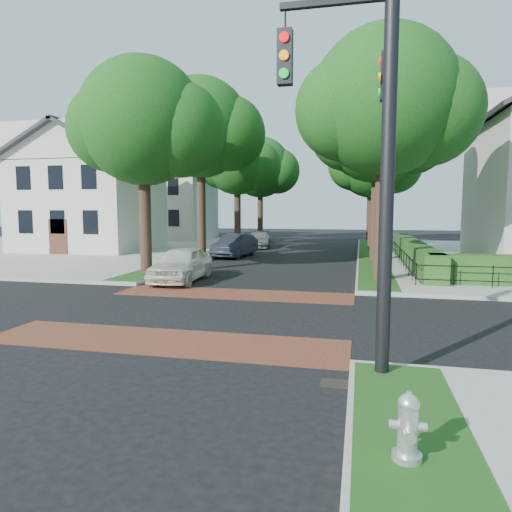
# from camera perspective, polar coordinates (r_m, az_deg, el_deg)

# --- Properties ---
(ground) EXTENTS (120.00, 120.00, 0.00)m
(ground) POSITION_cam_1_polar(r_m,az_deg,el_deg) (14.47, -6.21, -7.06)
(ground) COLOR black
(ground) RESTS_ON ground
(sidewalk_nw) EXTENTS (30.00, 30.00, 0.15)m
(sidewalk_nw) POSITION_cam_1_polar(r_m,az_deg,el_deg) (40.46, -23.80, 0.93)
(sidewalk_nw) COLOR gray
(sidewalk_nw) RESTS_ON ground
(crosswalk_far) EXTENTS (9.00, 2.20, 0.01)m
(crosswalk_far) POSITION_cam_1_polar(r_m,az_deg,el_deg) (17.46, -2.77, -4.77)
(crosswalk_far) COLOR brown
(crosswalk_far) RESTS_ON ground
(crosswalk_near) EXTENTS (9.00, 2.20, 0.01)m
(crosswalk_near) POSITION_cam_1_polar(r_m,az_deg,el_deg) (11.59, -11.47, -10.42)
(crosswalk_near) COLOR brown
(crosswalk_near) RESTS_ON ground
(storm_drain) EXTENTS (0.65, 0.45, 0.01)m
(storm_drain) POSITION_cam_1_polar(r_m,az_deg,el_deg) (8.93, 10.19, -15.43)
(storm_drain) COLOR black
(storm_drain) RESTS_ON ground
(grass_strip_ne) EXTENTS (1.60, 29.80, 0.02)m
(grass_strip_ne) POSITION_cam_1_polar(r_m,az_deg,el_deg) (32.57, 14.16, 0.31)
(grass_strip_ne) COLOR #1F3E11
(grass_strip_ne) RESTS_ON sidewalk_ne
(grass_strip_nw) EXTENTS (1.60, 29.80, 0.02)m
(grass_strip_nw) POSITION_cam_1_polar(r_m,az_deg,el_deg) (34.08, -4.31, 0.72)
(grass_strip_nw) COLOR #1F3E11
(grass_strip_nw) RESTS_ON sidewalk_nw
(tree_right_near) EXTENTS (7.75, 6.67, 10.66)m
(tree_right_near) POSITION_cam_1_polar(r_m,az_deg,el_deg) (21.04, 16.00, 17.72)
(tree_right_near) COLOR black
(tree_right_near) RESTS_ON sidewalk_ne
(tree_right_mid) EXTENTS (8.25, 7.09, 11.22)m
(tree_right_mid) POSITION_cam_1_polar(r_m,az_deg,el_deg) (28.98, 15.16, 15.15)
(tree_right_mid) COLOR black
(tree_right_mid) RESTS_ON sidewalk_ne
(tree_right_far) EXTENTS (7.25, 6.23, 9.74)m
(tree_right_far) POSITION_cam_1_polar(r_m,az_deg,el_deg) (37.73, 14.57, 11.31)
(tree_right_far) COLOR black
(tree_right_far) RESTS_ON sidewalk_ne
(tree_right_back) EXTENTS (7.50, 6.45, 10.20)m
(tree_right_back) POSITION_cam_1_polar(r_m,az_deg,el_deg) (46.73, 14.26, 10.68)
(tree_right_back) COLOR black
(tree_right_back) RESTS_ON sidewalk_ne
(tree_left_near) EXTENTS (7.50, 6.45, 10.20)m
(tree_left_near) POSITION_cam_1_polar(r_m,az_deg,el_deg) (23.22, -13.46, 15.74)
(tree_left_near) COLOR black
(tree_left_near) RESTS_ON sidewalk_nw
(tree_left_mid) EXTENTS (8.00, 6.88, 11.48)m
(tree_left_mid) POSITION_cam_1_polar(r_m,az_deg,el_deg) (30.70, -6.62, 15.45)
(tree_left_mid) COLOR black
(tree_left_mid) RESTS_ON sidewalk_nw
(tree_left_far) EXTENTS (7.00, 6.02, 9.86)m
(tree_left_far) POSITION_cam_1_polar(r_m,az_deg,el_deg) (39.05, -2.13, 11.62)
(tree_left_far) COLOR black
(tree_left_far) RESTS_ON sidewalk_nw
(tree_left_back) EXTENTS (7.75, 6.66, 10.44)m
(tree_left_back) POSITION_cam_1_polar(r_m,az_deg,el_deg) (47.81, 0.73, 10.93)
(tree_left_back) COLOR black
(tree_left_back) RESTS_ON sidewalk_nw
(hedge_main_road) EXTENTS (1.00, 18.00, 1.20)m
(hedge_main_road) POSITION_cam_1_polar(r_m,az_deg,el_deg) (28.59, 18.98, 0.60)
(hedge_main_road) COLOR #184116
(hedge_main_road) RESTS_ON sidewalk_ne
(fence_main_road) EXTENTS (0.06, 18.00, 0.90)m
(fence_main_road) POSITION_cam_1_polar(r_m,az_deg,el_deg) (28.53, 17.37, 0.34)
(fence_main_road) COLOR black
(fence_main_road) RESTS_ON sidewalk_ne
(house_left_near) EXTENTS (10.00, 9.00, 10.14)m
(house_left_near) POSITION_cam_1_polar(r_m,az_deg,el_deg) (37.27, -20.05, 8.33)
(house_left_near) COLOR beige
(house_left_near) RESTS_ON sidewalk_nw
(house_left_far) EXTENTS (10.00, 9.00, 10.14)m
(house_left_far) POSITION_cam_1_polar(r_m,az_deg,el_deg) (49.62, -11.17, 7.89)
(house_left_far) COLOR beige
(house_left_far) RESTS_ON sidewalk_nw
(traffic_signal) EXTENTS (2.17, 2.00, 8.00)m
(traffic_signal) POSITION_cam_1_polar(r_m,az_deg,el_deg) (9.03, 14.79, 15.06)
(traffic_signal) COLOR black
(traffic_signal) RESTS_ON sidewalk_se
(parked_car_front) EXTENTS (2.03, 4.68, 1.57)m
(parked_car_front) POSITION_cam_1_polar(r_m,az_deg,el_deg) (20.69, -9.31, -0.97)
(parked_car_front) COLOR silver
(parked_car_front) RESTS_ON ground
(parked_car_middle) EXTENTS (2.24, 4.90, 1.56)m
(parked_car_middle) POSITION_cam_1_polar(r_m,az_deg,el_deg) (30.69, -2.64, 1.31)
(parked_car_middle) COLOR #1D222C
(parked_car_middle) RESTS_ON ground
(parked_car_rear) EXTENTS (2.40, 4.79, 1.34)m
(parked_car_rear) POSITION_cam_1_polar(r_m,az_deg,el_deg) (38.00, 0.33, 2.04)
(parked_car_rear) COLOR gray
(parked_car_rear) RESTS_ON ground
(fire_hydrant) EXTENTS (0.48, 0.50, 0.89)m
(fire_hydrant) POSITION_cam_1_polar(r_m,az_deg,el_deg) (6.23, 18.45, -19.75)
(fire_hydrant) COLOR silver
(fire_hydrant) RESTS_ON sidewalk_se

